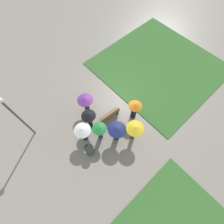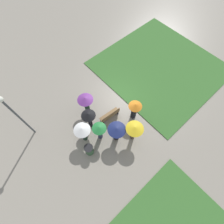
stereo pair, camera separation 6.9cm
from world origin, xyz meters
TOP-DOWN VIEW (x-y plane):
  - ground_plane at (0.00, 0.00)m, footprint 90.00×90.00m
  - lawn_patch_near at (-5.25, -0.03)m, footprint 9.28×9.50m
  - park_bench at (1.23, 0.75)m, footprint 1.56×0.55m
  - lamp_post at (5.93, -2.01)m, footprint 0.32×0.32m
  - trash_bin at (3.91, 1.72)m, footprint 0.59×0.59m
  - crowd_person_orange at (-0.12, 1.78)m, footprint 0.92×0.92m
  - crowd_person_navy at (1.92, 2.18)m, footprint 1.17×1.17m
  - crowd_person_purple at (2.04, -0.86)m, footprint 1.10×1.10m
  - crowd_person_green at (2.69, 1.39)m, footprint 0.91×0.91m
  - crowd_person_white at (3.55, 0.75)m, footprint 1.08×1.08m
  - crowd_person_yellow at (1.08, 2.91)m, footprint 1.14×1.14m
  - crowd_person_black at (2.65, 0.26)m, footprint 0.95×0.95m

SIDE VIEW (x-z plane):
  - ground_plane at x=0.00m, z-range 0.00..0.00m
  - lawn_patch_near at x=-5.25m, z-range 0.00..0.06m
  - park_bench at x=1.23m, z-range 0.01..0.91m
  - trash_bin at x=3.91m, z-range 0.00..0.94m
  - crowd_person_orange at x=-0.12m, z-range 0.28..2.07m
  - crowd_person_green at x=2.69m, z-range 0.34..2.05m
  - crowd_person_navy at x=1.92m, z-range 0.36..2.06m
  - crowd_person_purple at x=2.04m, z-range 0.41..2.17m
  - crowd_person_white at x=3.55m, z-range 0.46..2.24m
  - crowd_person_black at x=2.65m, z-range 0.47..2.32m
  - crowd_person_yellow at x=1.08m, z-range 0.52..2.35m
  - lamp_post at x=5.93m, z-range 0.64..5.17m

